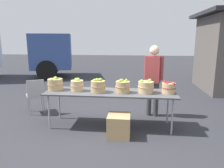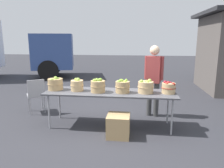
{
  "view_description": "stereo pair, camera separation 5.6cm",
  "coord_description": "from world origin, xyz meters",
  "px_view_note": "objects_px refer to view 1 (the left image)",
  "views": [
    {
      "loc": [
        0.51,
        -4.27,
        1.83
      ],
      "look_at": [
        0.0,
        0.3,
        0.85
      ],
      "focal_mm": 34.19,
      "sensor_mm": 36.0,
      "label": 1
    },
    {
      "loc": [
        0.57,
        -4.26,
        1.83
      ],
      "look_at": [
        0.0,
        0.3,
        0.85
      ],
      "focal_mm": 34.19,
      "sensor_mm": 36.0,
      "label": 2
    }
  ],
  "objects_px": {
    "apple_basket_green_4": "(146,87)",
    "apple_basket_red_0": "(169,87)",
    "apple_basket_green_1": "(77,85)",
    "apple_basket_green_3": "(123,86)",
    "apple_basket_green_0": "(55,84)",
    "folding_chair": "(35,93)",
    "market_table": "(110,93)",
    "vendor_adult": "(153,75)",
    "produce_crate": "(119,126)",
    "apple_basket_green_2": "(98,86)"
  },
  "relations": [
    {
      "from": "apple_basket_green_4",
      "to": "apple_basket_red_0",
      "type": "relative_size",
      "value": 1.13
    },
    {
      "from": "apple_basket_green_1",
      "to": "apple_basket_green_3",
      "type": "distance_m",
      "value": 0.96
    },
    {
      "from": "apple_basket_green_0",
      "to": "folding_chair",
      "type": "distance_m",
      "value": 1.0
    },
    {
      "from": "apple_basket_green_0",
      "to": "market_table",
      "type": "bearing_deg",
      "value": -1.38
    },
    {
      "from": "market_table",
      "to": "folding_chair",
      "type": "xyz_separation_m",
      "value": [
        -1.94,
        0.59,
        -0.21
      ]
    },
    {
      "from": "apple_basket_green_4",
      "to": "apple_basket_green_3",
      "type": "bearing_deg",
      "value": -175.91
    },
    {
      "from": "apple_basket_red_0",
      "to": "vendor_adult",
      "type": "bearing_deg",
      "value": 109.42
    },
    {
      "from": "folding_chair",
      "to": "apple_basket_green_0",
      "type": "bearing_deg",
      "value": 109.31
    },
    {
      "from": "apple_basket_red_0",
      "to": "vendor_adult",
      "type": "xyz_separation_m",
      "value": [
        -0.25,
        0.72,
        0.12
      ]
    },
    {
      "from": "apple_basket_green_1",
      "to": "apple_basket_green_0",
      "type": "bearing_deg",
      "value": 177.24
    },
    {
      "from": "market_table",
      "to": "apple_basket_red_0",
      "type": "bearing_deg",
      "value": 0.88
    },
    {
      "from": "apple_basket_red_0",
      "to": "produce_crate",
      "type": "distance_m",
      "value": 1.27
    },
    {
      "from": "apple_basket_green_3",
      "to": "produce_crate",
      "type": "distance_m",
      "value": 0.8
    },
    {
      "from": "apple_basket_green_4",
      "to": "apple_basket_green_0",
      "type": "bearing_deg",
      "value": 178.87
    },
    {
      "from": "apple_basket_green_4",
      "to": "vendor_adult",
      "type": "height_order",
      "value": "vendor_adult"
    },
    {
      "from": "apple_basket_green_3",
      "to": "apple_basket_red_0",
      "type": "xyz_separation_m",
      "value": [
        0.92,
        0.06,
        -0.01
      ]
    },
    {
      "from": "apple_basket_red_0",
      "to": "vendor_adult",
      "type": "relative_size",
      "value": 0.17
    },
    {
      "from": "market_table",
      "to": "apple_basket_green_1",
      "type": "bearing_deg",
      "value": 179.58
    },
    {
      "from": "market_table",
      "to": "apple_basket_green_3",
      "type": "relative_size",
      "value": 8.87
    },
    {
      "from": "apple_basket_green_1",
      "to": "apple_basket_red_0",
      "type": "distance_m",
      "value": 1.89
    },
    {
      "from": "apple_basket_green_3",
      "to": "apple_basket_green_2",
      "type": "bearing_deg",
      "value": -177.35
    },
    {
      "from": "apple_basket_green_1",
      "to": "apple_basket_red_0",
      "type": "relative_size",
      "value": 0.97
    },
    {
      "from": "market_table",
      "to": "apple_basket_red_0",
      "type": "xyz_separation_m",
      "value": [
        1.18,
        0.02,
        0.15
      ]
    },
    {
      "from": "apple_basket_green_2",
      "to": "apple_basket_green_3",
      "type": "bearing_deg",
      "value": 2.65
    },
    {
      "from": "apple_basket_green_0",
      "to": "vendor_adult",
      "type": "relative_size",
      "value": 0.2
    },
    {
      "from": "apple_basket_green_0",
      "to": "apple_basket_green_2",
      "type": "height_order",
      "value": "same"
    },
    {
      "from": "apple_basket_green_3",
      "to": "apple_basket_green_0",
      "type": "bearing_deg",
      "value": 177.19
    },
    {
      "from": "apple_basket_green_2",
      "to": "apple_basket_green_4",
      "type": "relative_size",
      "value": 0.95
    },
    {
      "from": "apple_basket_green_0",
      "to": "apple_basket_green_4",
      "type": "xyz_separation_m",
      "value": [
        1.92,
        -0.04,
        -0.0
      ]
    },
    {
      "from": "apple_basket_green_1",
      "to": "apple_basket_green_4",
      "type": "height_order",
      "value": "apple_basket_green_4"
    },
    {
      "from": "apple_basket_red_0",
      "to": "apple_basket_green_3",
      "type": "bearing_deg",
      "value": -176.24
    },
    {
      "from": "apple_basket_green_3",
      "to": "apple_basket_green_4",
      "type": "xyz_separation_m",
      "value": [
        0.47,
        0.03,
        -0.0
      ]
    },
    {
      "from": "apple_basket_green_3",
      "to": "produce_crate",
      "type": "height_order",
      "value": "apple_basket_green_3"
    },
    {
      "from": "apple_basket_green_0",
      "to": "apple_basket_green_3",
      "type": "relative_size",
      "value": 1.1
    },
    {
      "from": "market_table",
      "to": "produce_crate",
      "type": "xyz_separation_m",
      "value": [
        0.22,
        -0.49,
        -0.5
      ]
    },
    {
      "from": "market_table",
      "to": "folding_chair",
      "type": "bearing_deg",
      "value": 163.15
    },
    {
      "from": "vendor_adult",
      "to": "folding_chair",
      "type": "bearing_deg",
      "value": 18.13
    },
    {
      "from": "apple_basket_red_0",
      "to": "apple_basket_green_1",
      "type": "bearing_deg",
      "value": -179.6
    },
    {
      "from": "apple_basket_red_0",
      "to": "folding_chair",
      "type": "height_order",
      "value": "apple_basket_red_0"
    },
    {
      "from": "apple_basket_green_1",
      "to": "vendor_adult",
      "type": "relative_size",
      "value": 0.17
    },
    {
      "from": "produce_crate",
      "to": "vendor_adult",
      "type": "bearing_deg",
      "value": 59.93
    },
    {
      "from": "apple_basket_green_2",
      "to": "apple_basket_green_4",
      "type": "distance_m",
      "value": 0.97
    },
    {
      "from": "apple_basket_green_4",
      "to": "produce_crate",
      "type": "xyz_separation_m",
      "value": [
        -0.51,
        -0.48,
        -0.66
      ]
    },
    {
      "from": "apple_basket_green_1",
      "to": "apple_basket_green_3",
      "type": "xyz_separation_m",
      "value": [
        0.96,
        -0.05,
        0.0
      ]
    },
    {
      "from": "vendor_adult",
      "to": "folding_chair",
      "type": "relative_size",
      "value": 1.95
    },
    {
      "from": "apple_basket_green_1",
      "to": "produce_crate",
      "type": "relative_size",
      "value": 0.66
    },
    {
      "from": "apple_basket_green_4",
      "to": "market_table",
      "type": "bearing_deg",
      "value": 179.29
    },
    {
      "from": "apple_basket_green_3",
      "to": "apple_basket_red_0",
      "type": "height_order",
      "value": "apple_basket_green_3"
    },
    {
      "from": "apple_basket_green_0",
      "to": "apple_basket_green_2",
      "type": "relative_size",
      "value": 1.07
    },
    {
      "from": "market_table",
      "to": "produce_crate",
      "type": "bearing_deg",
      "value": -65.69
    }
  ]
}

